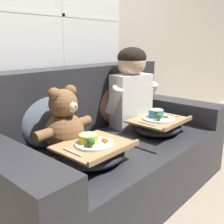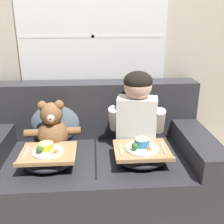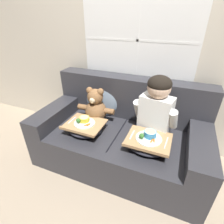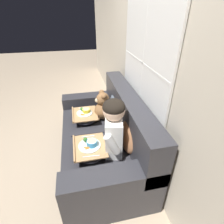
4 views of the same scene
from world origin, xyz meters
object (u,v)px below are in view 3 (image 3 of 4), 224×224
Objects in this scene: couch at (122,134)px; throw_pillow_behind_teddy at (102,99)px; lap_tray_child at (148,143)px; child_figure at (157,104)px; lap_tray_teddy at (85,127)px; throw_pillow_behind_child at (158,109)px; teddy_bear at (96,107)px.

couch reaches higher than throw_pillow_behind_teddy.
lap_tray_child is (0.33, -0.23, 0.15)m from couch.
lap_tray_child is at bearing -89.99° from child_figure.
lap_tray_child is at bearing 0.02° from lap_tray_teddy.
throw_pillow_behind_teddy is 0.81m from lap_tray_child.
throw_pillow_behind_child is 0.23m from child_figure.
couch is 2.84× the size of child_figure.
lap_tray_teddy is at bearing -90.14° from throw_pillow_behind_teddy.
child_figure is 0.77m from lap_tray_teddy.
couch is 0.43m from teddy_bear.
throw_pillow_behind_teddy is (-0.67, 0.00, 0.00)m from throw_pillow_behind_child.
throw_pillow_behind_teddy is 0.46m from lap_tray_teddy.
couch reaches higher than throw_pillow_behind_child.
teddy_bear is at bearing 176.38° from couch.
throw_pillow_behind_child is at bearing 15.20° from teddy_bear.
couch reaches higher than teddy_bear.
couch is 0.44m from lap_tray_child.
lap_tray_teddy is at bearing -146.93° from throw_pillow_behind_child.
throw_pillow_behind_child is 0.69m from teddy_bear.
throw_pillow_behind_child is 1.00× the size of teddy_bear.
throw_pillow_behind_teddy reaches higher than teddy_bear.
throw_pillow_behind_child is at bearing 89.97° from lap_tray_child.
couch is 4.45× the size of lap_tray_child.
couch is at bearing -148.77° from throw_pillow_behind_child.
lap_tray_child is (0.67, -0.26, -0.11)m from teddy_bear.
couch is 0.49m from throw_pillow_behind_child.
throw_pillow_behind_child reaches higher than lap_tray_teddy.
throw_pillow_behind_teddy is 1.15× the size of lap_tray_teddy.
child_figure is (-0.00, -0.18, 0.14)m from throw_pillow_behind_child.
teddy_bear is 0.28m from lap_tray_teddy.
throw_pillow_behind_teddy is at bearing 180.00° from throw_pillow_behind_child.
child_figure is 0.69m from teddy_bear.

